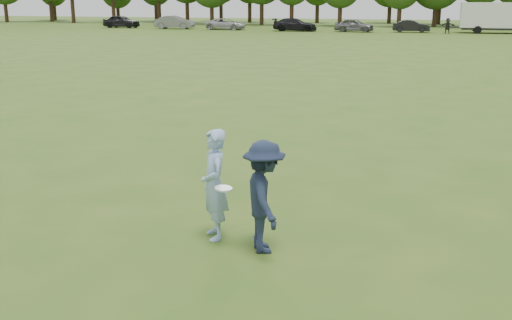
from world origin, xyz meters
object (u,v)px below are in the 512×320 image
(thrower, at_px, (214,185))
(car_f, at_px, (411,26))
(car_b, at_px, (174,22))
(car_c, at_px, (226,24))
(car_e, at_px, (354,25))
(car_a, at_px, (121,21))
(car_d, at_px, (295,25))
(defender, at_px, (264,197))
(player_far_d, at_px, (448,26))
(cargo_trailer, at_px, (500,16))

(thrower, bearing_deg, car_f, 147.54)
(thrower, xyz_separation_m, car_b, (-26.47, 60.49, -0.10))
(car_c, distance_m, car_e, 15.21)
(car_a, distance_m, car_d, 22.71)
(thrower, distance_m, car_e, 59.96)
(car_b, relative_size, car_e, 1.11)
(car_c, bearing_deg, car_e, -91.20)
(car_e, height_order, car_f, car_e)
(defender, height_order, car_d, defender)
(player_far_d, distance_m, car_a, 39.25)
(player_far_d, xyz_separation_m, cargo_trailer, (5.27, 1.71, 0.97))
(car_e, bearing_deg, car_f, -75.87)
(car_d, bearing_deg, thrower, -172.61)
(car_b, bearing_deg, car_f, -93.86)
(player_far_d, bearing_deg, car_b, 176.14)
(defender, bearing_deg, car_a, 3.83)
(thrower, distance_m, cargo_trailer, 62.08)
(thrower, distance_m, car_b, 66.03)
(player_far_d, distance_m, car_f, 3.93)
(car_a, bearing_deg, player_far_d, -90.24)
(defender, bearing_deg, thrower, 46.65)
(car_a, distance_m, cargo_trailer, 44.50)
(car_b, bearing_deg, defender, -159.83)
(thrower, xyz_separation_m, car_a, (-34.01, 61.29, -0.10))
(car_c, bearing_deg, car_f, -88.29)
(thrower, relative_size, defender, 1.03)
(thrower, relative_size, player_far_d, 1.10)
(thrower, height_order, car_f, thrower)
(cargo_trailer, bearing_deg, car_a, 179.87)
(car_b, xyz_separation_m, car_e, (21.79, -0.72, -0.05))
(car_a, height_order, car_b, car_a)
(car_b, bearing_deg, thrower, -160.43)
(defender, relative_size, car_a, 0.37)
(car_c, height_order, car_e, car_e)
(defender, xyz_separation_m, car_e, (-5.57, 60.06, -0.13))
(thrower, height_order, car_b, thrower)
(car_e, relative_size, cargo_trailer, 0.48)
(player_far_d, bearing_deg, car_f, 161.38)
(car_f, bearing_deg, thrower, 176.91)
(thrower, bearing_deg, cargo_trailer, 139.19)
(thrower, xyz_separation_m, player_far_d, (5.20, 59.47, -0.08))
(thrower, relative_size, car_e, 0.41)
(car_a, relative_size, car_c, 0.97)
(defender, height_order, player_far_d, defender)
(car_c, bearing_deg, car_d, -94.25)
(car_a, bearing_deg, car_e, -90.53)
(car_b, bearing_deg, car_d, -97.40)
(car_c, relative_size, car_e, 1.11)
(car_a, height_order, car_f, car_a)
(defender, distance_m, car_e, 60.32)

